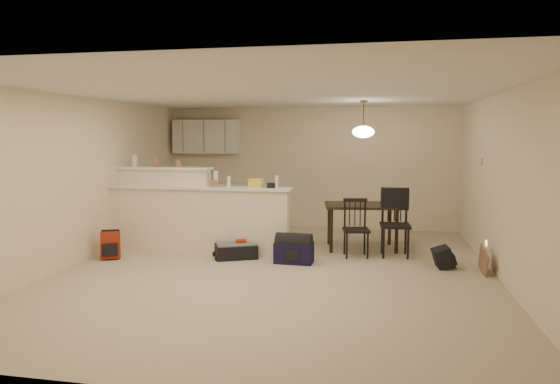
% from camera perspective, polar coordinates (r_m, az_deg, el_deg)
% --- Properties ---
extents(room, '(7.00, 7.02, 2.50)m').
position_cam_1_polar(room, '(6.98, -0.30, 0.99)').
color(room, '#C7B499').
rests_on(room, ground).
extents(breakfast_bar, '(3.08, 0.58, 1.39)m').
position_cam_1_polar(breakfast_bar, '(8.50, -10.68, -2.52)').
color(breakfast_bar, '#F9E3C9').
rests_on(breakfast_bar, ground).
extents(upper_cabinets, '(1.40, 0.34, 0.70)m').
position_cam_1_polar(upper_cabinets, '(10.74, -8.40, 6.28)').
color(upper_cabinets, white).
rests_on(upper_cabinets, room).
extents(kitchen_counter, '(1.80, 0.60, 0.90)m').
position_cam_1_polar(kitchen_counter, '(10.66, -7.49, -1.53)').
color(kitchen_counter, white).
rests_on(kitchen_counter, ground).
extents(thermostat, '(0.02, 0.12, 0.12)m').
position_cam_1_polar(thermostat, '(8.53, 22.00, 3.19)').
color(thermostat, beige).
rests_on(thermostat, room).
extents(jar, '(0.10, 0.10, 0.20)m').
position_cam_1_polar(jar, '(8.94, -16.28, 3.46)').
color(jar, silver).
rests_on(jar, breakfast_bar).
extents(cereal_box, '(0.10, 0.07, 0.16)m').
position_cam_1_polar(cereal_box, '(8.76, -13.91, 3.34)').
color(cereal_box, '#91644B').
rests_on(cereal_box, breakfast_bar).
extents(small_box, '(0.08, 0.06, 0.12)m').
position_cam_1_polar(small_box, '(8.60, -11.48, 3.21)').
color(small_box, '#91644B').
rests_on(small_box, breakfast_bar).
extents(bottle_a, '(0.07, 0.07, 0.26)m').
position_cam_1_polar(bottle_a, '(8.16, -7.35, 1.50)').
color(bottle_a, silver).
rests_on(bottle_a, breakfast_bar).
extents(bottle_b, '(0.06, 0.06, 0.18)m').
position_cam_1_polar(bottle_b, '(8.10, -5.87, 1.20)').
color(bottle_b, silver).
rests_on(bottle_b, breakfast_bar).
extents(bag_lump, '(0.22, 0.18, 0.14)m').
position_cam_1_polar(bag_lump, '(7.98, -2.78, 1.01)').
color(bag_lump, '#91644B').
rests_on(bag_lump, breakfast_bar).
extents(pouch, '(0.12, 0.10, 0.08)m').
position_cam_1_polar(pouch, '(7.93, -1.00, 0.76)').
color(pouch, '#91644B').
rests_on(pouch, breakfast_bar).
extents(extra_item_x, '(0.11, 0.10, 0.11)m').
position_cam_1_polar(extra_item_x, '(8.17, -7.51, 0.99)').
color(extra_item_x, '#91644B').
rests_on(extra_item_x, breakfast_bar).
extents(extra_item_y, '(0.06, 0.06, 0.20)m').
position_cam_1_polar(extra_item_y, '(7.90, -0.40, 1.18)').
color(extra_item_y, silver).
rests_on(extra_item_y, breakfast_bar).
extents(dining_table, '(1.33, 0.99, 0.77)m').
position_cam_1_polar(dining_table, '(8.55, 9.33, -1.99)').
color(dining_table, black).
rests_on(dining_table, ground).
extents(pendant_lamp, '(0.36, 0.36, 0.62)m').
position_cam_1_polar(pendant_lamp, '(8.46, 9.49, 6.86)').
color(pendant_lamp, brown).
rests_on(pendant_lamp, room).
extents(dining_chair_near, '(0.46, 0.45, 0.92)m').
position_cam_1_polar(dining_chair_near, '(8.00, 8.69, -4.12)').
color(dining_chair_near, black).
rests_on(dining_chair_near, ground).
extents(dining_chair_far, '(0.49, 0.47, 1.06)m').
position_cam_1_polar(dining_chair_far, '(8.13, 13.03, -3.54)').
color(dining_chair_far, black).
rests_on(dining_chair_far, ground).
extents(suitcase, '(0.75, 0.64, 0.22)m').
position_cam_1_polar(suitcase, '(7.94, -5.04, -6.74)').
color(suitcase, black).
rests_on(suitcase, ground).
extents(red_backpack, '(0.33, 0.28, 0.43)m').
position_cam_1_polar(red_backpack, '(8.27, -18.80, -5.78)').
color(red_backpack, '#A32612').
rests_on(red_backpack, ground).
extents(navy_duffel, '(0.58, 0.34, 0.31)m').
position_cam_1_polar(navy_duffel, '(7.60, 1.60, -6.94)').
color(navy_duffel, '#121033').
rests_on(navy_duffel, ground).
extents(black_daypack, '(0.26, 0.35, 0.29)m').
position_cam_1_polar(black_daypack, '(7.69, 18.12, -7.17)').
color(black_daypack, black).
rests_on(black_daypack, ground).
extents(cardboard_sheet, '(0.04, 0.45, 0.34)m').
position_cam_1_polar(cardboard_sheet, '(7.55, 22.24, -7.37)').
color(cardboard_sheet, '#91644B').
rests_on(cardboard_sheet, ground).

